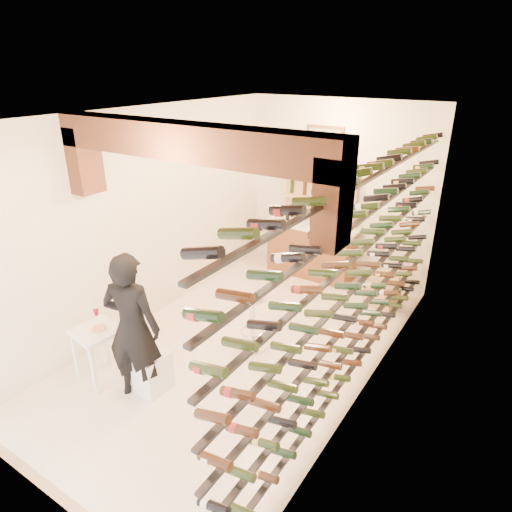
{
  "coord_description": "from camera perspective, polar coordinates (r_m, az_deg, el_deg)",
  "views": [
    {
      "loc": [
        3.09,
        -4.42,
        3.75
      ],
      "look_at": [
        0.0,
        0.3,
        1.3
      ],
      "focal_mm": 31.51,
      "sensor_mm": 36.0,
      "label": 1
    }
  ],
  "objects": [
    {
      "name": "ground",
      "position": [
        6.56,
        -1.46,
        -11.36
      ],
      "size": [
        6.0,
        6.0,
        0.0
      ],
      "primitive_type": "plane",
      "color": "white",
      "rests_on": "ground"
    },
    {
      "name": "room_shell",
      "position": [
        5.39,
        -3.29,
        7.31
      ],
      "size": [
        3.52,
        6.02,
        3.21
      ],
      "color": "silver",
      "rests_on": "ground"
    },
    {
      "name": "wine_rack",
      "position": [
        5.17,
        12.48,
        -2.28
      ],
      "size": [
        0.32,
        5.7,
        2.56
      ],
      "color": "black",
      "rests_on": "ground"
    },
    {
      "name": "back_counter",
      "position": [
        8.47,
        7.02,
        0.97
      ],
      "size": [
        1.7,
        0.62,
        1.29
      ],
      "color": "brown",
      "rests_on": "ground"
    },
    {
      "name": "back_shelving",
      "position": [
        8.46,
        7.97,
        5.48
      ],
      "size": [
        1.4,
        0.31,
        2.73
      ],
      "color": "tan",
      "rests_on": "ground"
    },
    {
      "name": "tasting_table",
      "position": [
        5.95,
        -19.5,
        -9.87
      ],
      "size": [
        0.58,
        0.58,
        0.9
      ],
      "rotation": [
        0.0,
        0.0,
        -0.14
      ],
      "color": "white",
      "rests_on": "ground"
    },
    {
      "name": "white_stool",
      "position": [
        5.84,
        -13.23,
        -14.03
      ],
      "size": [
        0.42,
        0.42,
        0.5
      ],
      "primitive_type": "cube",
      "rotation": [
        0.0,
        0.0,
        -0.04
      ],
      "color": "white",
      "rests_on": "ground"
    },
    {
      "name": "person",
      "position": [
        5.41,
        -15.42,
        -8.79
      ],
      "size": [
        0.79,
        0.64,
        1.87
      ],
      "primitive_type": "imported",
      "rotation": [
        0.0,
        0.0,
        3.45
      ],
      "color": "black",
      "rests_on": "ground"
    },
    {
      "name": "chrome_barstool",
      "position": [
        6.3,
        -0.49,
        -7.61
      ],
      "size": [
        0.44,
        0.44,
        0.86
      ],
      "rotation": [
        0.0,
        0.0,
        0.37
      ],
      "color": "silver",
      "rests_on": "ground"
    },
    {
      "name": "crate_lower",
      "position": [
        7.75,
        15.63,
        -5.14
      ],
      "size": [
        0.56,
        0.45,
        0.3
      ],
      "primitive_type": "cube",
      "rotation": [
        0.0,
        0.0,
        -0.22
      ],
      "color": "tan",
      "rests_on": "ground"
    },
    {
      "name": "crate_upper",
      "position": [
        7.62,
        15.86,
        -3.22
      ],
      "size": [
        0.53,
        0.41,
        0.28
      ],
      "primitive_type": "cube",
      "rotation": [
        0.0,
        0.0,
        0.17
      ],
      "color": "tan",
      "rests_on": "crate_lower"
    }
  ]
}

